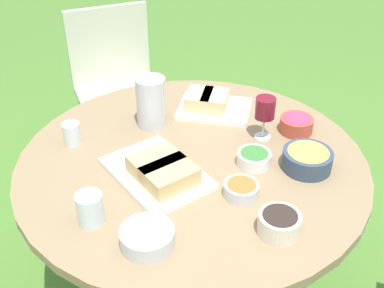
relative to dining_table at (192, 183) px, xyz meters
The scene contains 14 objects.
dining_table is the anchor object (origin of this frame).
chair_far_back 1.09m from the dining_table, 25.37° to the left, with size 0.57×0.58×0.89m.
water_pitcher 0.34m from the dining_table, 37.57° to the left, with size 0.12×0.11×0.19m.
wine_glass 0.37m from the dining_table, 59.83° to the right, with size 0.07×0.07×0.16m.
platter_bread_main 0.21m from the dining_table, 141.59° to the left, with size 0.43×0.41×0.08m.
platter_charcuterie 0.36m from the dining_table, ahead, with size 0.25×0.31×0.08m.
bowl_fries 0.41m from the dining_table, 94.58° to the right, with size 0.17×0.17×0.07m.
bowl_salad 0.25m from the dining_table, 95.31° to the right, with size 0.12×0.12×0.05m.
bowl_olives 0.46m from the dining_table, 142.31° to the right, with size 0.12×0.12×0.06m.
bowl_dip_red 0.45m from the dining_table, 62.51° to the right, with size 0.12×0.12×0.06m.
bowl_dip_cream 0.44m from the dining_table, 166.50° to the left, with size 0.15×0.15×0.05m.
bowl_roasted_veg 0.28m from the dining_table, 138.74° to the right, with size 0.11×0.11×0.04m.
cup_water_near 0.46m from the dining_table, 81.02° to the left, with size 0.06×0.06×0.08m.
cup_water_far 0.46m from the dining_table, 140.35° to the left, with size 0.08×0.08×0.10m.
Camera 1 is at (-1.34, -0.08, 1.69)m, focal length 45.00 mm.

